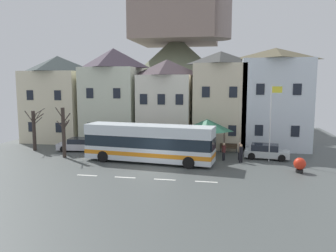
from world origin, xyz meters
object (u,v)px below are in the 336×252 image
(townhouse_04, at_px, (274,98))
(pedestrian_03, at_px, (240,151))
(hilltop_castle, at_px, (177,75))
(bare_tree_00, at_px, (34,130))
(parked_car_00, at_px, (266,152))
(flagpole, at_px, (271,117))
(townhouse_01, at_px, (114,96))
(pedestrian_00, at_px, (207,149))
(bus_shelter, at_px, (207,125))
(pedestrian_02, at_px, (241,152))
(public_bench, at_px, (229,147))
(townhouse_02, at_px, (167,102))
(harbour_buoy, at_px, (300,164))
(townhouse_03, at_px, (220,100))
(townhouse_00, at_px, (59,98))
(transit_bus, at_px, (149,144))
(parked_car_01, at_px, (81,145))
(bare_tree_01, at_px, (64,132))
(pedestrian_01, at_px, (224,151))

(townhouse_04, distance_m, pedestrian_03, 9.09)
(hilltop_castle, relative_size, bare_tree_00, 7.76)
(parked_car_00, bearing_deg, pedestrian_03, -147.68)
(flagpole, distance_m, bare_tree_00, 23.55)
(townhouse_01, bearing_deg, townhouse_04, -0.82)
(parked_car_00, distance_m, pedestrian_00, 5.49)
(townhouse_04, distance_m, bus_shelter, 9.08)
(hilltop_castle, bearing_deg, townhouse_01, -101.40)
(pedestrian_02, bearing_deg, pedestrian_03, 95.37)
(townhouse_04, xyz_separation_m, public_bench, (-4.68, -3.58, -4.85))
(townhouse_02, height_order, harbour_buoy, townhouse_02)
(pedestrian_02, distance_m, pedestrian_03, 0.87)
(pedestrian_02, bearing_deg, townhouse_01, 150.73)
(townhouse_02, xyz_separation_m, hilltop_castle, (-2.22, 21.02, 3.58))
(townhouse_01, bearing_deg, flagpole, -22.18)
(hilltop_castle, distance_m, public_bench, 27.50)
(public_bench, bearing_deg, townhouse_03, 108.77)
(pedestrian_02, bearing_deg, townhouse_03, 106.06)
(parked_car_00, bearing_deg, townhouse_02, 157.79)
(townhouse_03, xyz_separation_m, hilltop_castle, (-8.23, 21.58, 3.21))
(townhouse_00, height_order, parked_car_00, townhouse_00)
(bus_shelter, relative_size, public_bench, 2.11)
(townhouse_01, xyz_separation_m, parked_car_00, (16.90, -6.17, -4.84))
(bus_shelter, height_order, flagpole, flagpole)
(townhouse_02, height_order, townhouse_03, townhouse_03)
(public_bench, relative_size, bare_tree_00, 0.39)
(transit_bus, distance_m, parked_car_01, 8.92)
(bus_shelter, bearing_deg, transit_bus, -142.57)
(townhouse_01, relative_size, bare_tree_01, 2.29)
(townhouse_02, distance_m, parked_car_01, 10.65)
(townhouse_01, height_order, harbour_buoy, townhouse_01)
(transit_bus, relative_size, pedestrian_03, 7.27)
(townhouse_03, relative_size, townhouse_04, 0.97)
(pedestrian_01, relative_size, pedestrian_03, 1.01)
(townhouse_00, bearing_deg, pedestrian_03, -18.49)
(pedestrian_00, bearing_deg, parked_car_01, 174.48)
(parked_car_01, distance_m, harbour_buoy, 21.03)
(pedestrian_01, height_order, bare_tree_01, bare_tree_01)
(flagpole, bearing_deg, transit_bus, -166.53)
(bus_shelter, height_order, pedestrian_01, bus_shelter)
(townhouse_03, distance_m, townhouse_04, 5.75)
(pedestrian_01, bearing_deg, parked_car_00, 21.47)
(townhouse_00, relative_size, public_bench, 5.98)
(townhouse_02, bearing_deg, parked_car_00, -29.60)
(bare_tree_00, distance_m, bare_tree_01, 5.24)
(townhouse_00, distance_m, bare_tree_00, 7.24)
(townhouse_01, bearing_deg, bare_tree_00, -133.47)
(townhouse_03, distance_m, harbour_buoy, 12.74)
(bare_tree_00, bearing_deg, flagpole, -0.74)
(townhouse_02, bearing_deg, bus_shelter, -48.50)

